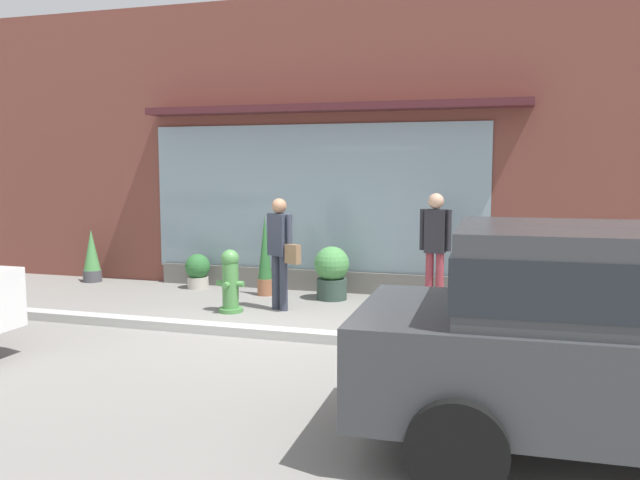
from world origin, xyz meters
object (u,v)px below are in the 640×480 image
object	(u,v)px
potted_plant_by_entrance	(198,270)
potted_plant_window_left	(265,257)
parked_car_dark_gray	(639,333)
potted_plant_trailing_edge	(332,272)
pedestrian_with_handbag	(280,245)
potted_plant_near_hydrant	(505,276)
potted_plant_window_right	(92,257)
pedestrian_passerby	(435,242)
fire_hydrant	(230,281)
potted_plant_doorstep	(593,292)

from	to	relation	value
potted_plant_by_entrance	potted_plant_window_left	world-z (taller)	potted_plant_window_left
parked_car_dark_gray	potted_plant_trailing_edge	bearing A→B (deg)	124.29
potted_plant_trailing_edge	parked_car_dark_gray	bearing A→B (deg)	-53.67
pedestrian_with_handbag	potted_plant_near_hydrant	world-z (taller)	pedestrian_with_handbag
pedestrian_with_handbag	potted_plant_by_entrance	bearing A→B (deg)	175.04
potted_plant_window_right	parked_car_dark_gray	bearing A→B (deg)	-32.26
pedestrian_passerby	potted_plant_near_hydrant	world-z (taller)	pedestrian_passerby
potted_plant_window_right	fire_hydrant	bearing A→B (deg)	-24.41
potted_plant_by_entrance	potted_plant_near_hydrant	distance (m)	5.19
potted_plant_window_right	potted_plant_by_entrance	world-z (taller)	potted_plant_window_right
pedestrian_passerby	potted_plant_window_left	xyz separation A→B (m)	(-2.82, 0.30, -0.38)
fire_hydrant	potted_plant_window_right	size ratio (longest dim) A/B	0.95
potted_plant_by_entrance	fire_hydrant	bearing A→B (deg)	-49.48
pedestrian_passerby	potted_plant_window_left	size ratio (longest dim) A/B	1.31
parked_car_dark_gray	potted_plant_trailing_edge	distance (m)	6.24
pedestrian_with_handbag	fire_hydrant	bearing A→B (deg)	-126.15
parked_car_dark_gray	potted_plant_near_hydrant	bearing A→B (deg)	99.34
potted_plant_by_entrance	potted_plant_doorstep	bearing A→B (deg)	0.84
parked_car_dark_gray	potted_plant_by_entrance	world-z (taller)	parked_car_dark_gray
fire_hydrant	potted_plant_doorstep	xyz separation A→B (m)	(5.08, 1.68, -0.18)
pedestrian_with_handbag	potted_plant_doorstep	size ratio (longest dim) A/B	3.00
pedestrian_with_handbag	potted_plant_trailing_edge	xyz separation A→B (m)	(0.50, 0.99, -0.52)
potted_plant_doorstep	potted_plant_trailing_edge	bearing A→B (deg)	-174.96
pedestrian_with_handbag	potted_plant_by_entrance	size ratio (longest dim) A/B	2.75
potted_plant_window_right	potted_plant_doorstep	size ratio (longest dim) A/B	1.76
parked_car_dark_gray	potted_plant_trailing_edge	size ratio (longest dim) A/B	4.92
fire_hydrant	potted_plant_doorstep	world-z (taller)	fire_hydrant
pedestrian_with_handbag	potted_plant_window_right	xyz separation A→B (m)	(-4.18, 1.26, -0.50)
potted_plant_doorstep	potted_plant_window_left	world-z (taller)	potted_plant_window_left
fire_hydrant	parked_car_dark_gray	xyz separation A→B (m)	(4.85, -3.68, 0.49)
pedestrian_with_handbag	parked_car_dark_gray	size ratio (longest dim) A/B	0.39
pedestrian_with_handbag	potted_plant_window_left	xyz separation A→B (m)	(-0.65, 1.00, -0.33)
fire_hydrant	potted_plant_trailing_edge	size ratio (longest dim) A/B	1.08
potted_plant_window_right	potted_plant_window_left	size ratio (longest dim) A/B	0.74
potted_plant_near_hydrant	parked_car_dark_gray	bearing A→B (deg)	-78.62
pedestrian_passerby	potted_plant_trailing_edge	distance (m)	1.79
potted_plant_doorstep	potted_plant_window_left	size ratio (longest dim) A/B	0.42
parked_car_dark_gray	potted_plant_doorstep	size ratio (longest dim) A/B	7.59
potted_plant_window_left	potted_plant_by_entrance	bearing A→B (deg)	170.00
fire_hydrant	pedestrian_passerby	bearing A→B (deg)	20.26
parked_car_dark_gray	potted_plant_doorstep	world-z (taller)	parked_car_dark_gray
potted_plant_near_hydrant	potted_plant_window_left	distance (m)	3.83
potted_plant_near_hydrant	potted_plant_trailing_edge	size ratio (longest dim) A/B	1.23
potted_plant_by_entrance	potted_plant_near_hydrant	bearing A→B (deg)	-2.55
potted_plant_trailing_edge	potted_plant_doorstep	bearing A→B (deg)	5.04
potted_plant_doorstep	pedestrian_passerby	bearing A→B (deg)	-164.35
potted_plant_by_entrance	potted_plant_window_left	size ratio (longest dim) A/B	0.46
potted_plant_doorstep	parked_car_dark_gray	bearing A→B (deg)	-92.51
potted_plant_window_right	potted_plant_window_left	xyz separation A→B (m)	(3.54, -0.26, 0.17)
pedestrian_with_handbag	potted_plant_doorstep	world-z (taller)	pedestrian_with_handbag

